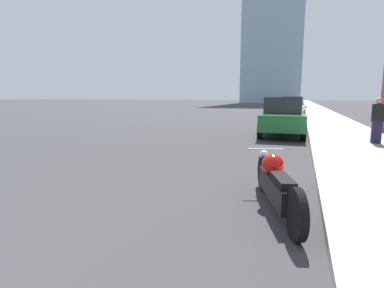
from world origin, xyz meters
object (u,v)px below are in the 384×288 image
pedestrian (377,120)px  parked_car_yellow (292,104)px  parked_car_green (282,116)px  parked_car_white (292,108)px  parked_car_blue (297,103)px  motorcycle (276,183)px

pedestrian → parked_car_yellow: bearing=97.6°
parked_car_green → parked_car_white: (0.08, 12.03, 0.01)m
parked_car_yellow → parked_car_blue: bearing=89.3°
motorcycle → pedestrian: pedestrian is taller
parked_car_green → parked_car_yellow: 23.88m
parked_car_yellow → parked_car_blue: parked_car_yellow is taller
parked_car_white → pedestrian: (3.15, -14.30, 0.06)m
parked_car_green → parked_car_blue: size_ratio=1.16×
motorcycle → parked_car_blue: size_ratio=0.65×
motorcycle → parked_car_green: parked_car_green is taller
motorcycle → parked_car_white: (-0.39, 21.35, 0.47)m
parked_car_white → parked_car_yellow: parked_car_white is taller
parked_car_green → parked_car_blue: 34.06m
motorcycle → pedestrian: size_ratio=1.64×
parked_car_yellow → pedestrian: (3.49, -26.14, 0.06)m
motorcycle → parked_car_yellow: parked_car_yellow is taller
parked_car_white → parked_car_blue: bearing=93.1°
motorcycle → parked_car_white: 21.36m
motorcycle → parked_car_blue: parked_car_blue is taller
parked_car_yellow → parked_car_green: bearing=-87.7°
pedestrian → parked_car_green: bearing=145.0°
motorcycle → parked_car_yellow: 33.20m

